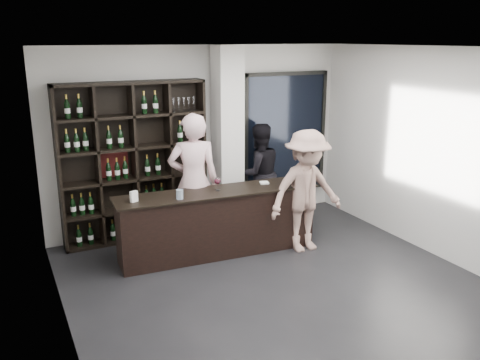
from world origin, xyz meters
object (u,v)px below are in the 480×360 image
taster_pink (194,182)px  customer (306,191)px  tasting_counter (218,222)px  taster_black (259,173)px  wine_shelf (134,163)px

taster_pink → customer: (1.41, -0.80, -0.11)m
customer → tasting_counter: bearing=161.5°
tasting_counter → taster_pink: (-0.20, 0.39, 0.53)m
taster_black → wine_shelf: bearing=-1.9°
tasting_counter → customer: (1.20, -0.41, 0.41)m
taster_pink → customer: taster_pink is taller
wine_shelf → tasting_counter: (0.87, -1.11, -0.73)m
wine_shelf → taster_black: bearing=-4.7°
taster_black → taster_pink: bearing=24.8°
tasting_counter → taster_pink: size_ratio=1.44×
wine_shelf → taster_pink: size_ratio=1.20×
taster_black → tasting_counter: bearing=41.9°
wine_shelf → taster_pink: 1.00m
wine_shelf → taster_pink: bearing=-46.9°
tasting_counter → customer: bearing=-15.3°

